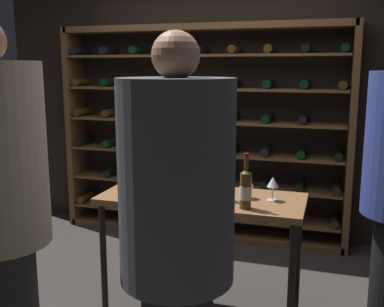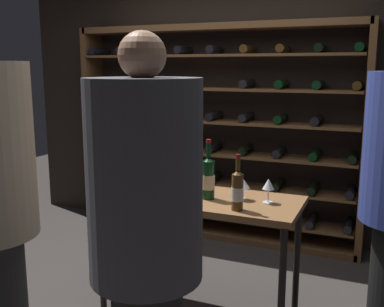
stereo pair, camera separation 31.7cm
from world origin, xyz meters
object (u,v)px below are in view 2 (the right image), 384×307
(wine_rack, at_px, (214,134))
(person_bystander_red_print, at_px, (146,229))
(wine_bottle_amber_reserve, at_px, (173,179))
(wine_glass_stemmed_left, at_px, (243,184))
(tasting_table, at_px, (199,209))
(wine_bottle_black_capsule, at_px, (208,178))
(wine_glass_stemmed_right, at_px, (268,185))
(wine_bottle_red_label, at_px, (237,190))

(wine_rack, height_order, person_bystander_red_print, wine_rack)
(wine_bottle_amber_reserve, relative_size, wine_glass_stemmed_left, 2.47)
(wine_glass_stemmed_left, bearing_deg, tasting_table, -173.58)
(tasting_table, bearing_deg, wine_bottle_black_capsule, -22.19)
(person_bystander_red_print, xyz_separation_m, wine_bottle_black_capsule, (-0.12, 1.05, -0.02))
(person_bystander_red_print, bearing_deg, wine_glass_stemmed_left, -133.10)
(person_bystander_red_print, bearing_deg, wine_rack, -114.34)
(wine_glass_stemmed_left, distance_m, wine_glass_stemmed_right, 0.17)
(wine_rack, relative_size, wine_bottle_amber_reserve, 8.16)
(tasting_table, xyz_separation_m, wine_glass_stemmed_right, (0.46, 0.03, 0.20))
(wine_bottle_black_capsule, relative_size, wine_glass_stemmed_left, 2.76)
(person_bystander_red_print, xyz_separation_m, wine_bottle_amber_reserve, (-0.34, 0.98, -0.04))
(wine_glass_stemmed_right, bearing_deg, wine_bottle_red_label, -122.04)
(wine_rack, xyz_separation_m, person_bystander_red_print, (0.63, -2.53, -0.03))
(wine_bottle_black_capsule, relative_size, wine_glass_stemmed_right, 2.51)
(tasting_table, height_order, wine_glass_stemmed_left, wine_glass_stemmed_left)
(tasting_table, xyz_separation_m, person_bystander_red_print, (0.20, -1.08, 0.25))
(wine_bottle_amber_reserve, bearing_deg, wine_bottle_black_capsule, 17.28)
(tasting_table, xyz_separation_m, wine_bottle_red_label, (0.33, -0.18, 0.21))
(wine_rack, bearing_deg, tasting_table, -73.44)
(wine_glass_stemmed_right, bearing_deg, wine_glass_stemmed_left, 179.16)
(wine_bottle_black_capsule, xyz_separation_m, wine_glass_stemmed_right, (0.38, 0.06, -0.03))
(wine_bottle_red_label, bearing_deg, wine_glass_stemmed_left, 98.25)
(wine_rack, height_order, tasting_table, wine_rack)
(wine_rack, bearing_deg, wine_bottle_red_label, -65.15)
(wine_glass_stemmed_left, xyz_separation_m, wine_glass_stemmed_right, (0.17, -0.00, 0.01))
(wine_bottle_black_capsule, bearing_deg, tasting_table, 157.81)
(tasting_table, relative_size, wine_bottle_black_capsule, 3.44)
(wine_rack, relative_size, wine_glass_stemmed_left, 20.14)
(wine_bottle_red_label, xyz_separation_m, wine_glass_stemmed_left, (-0.03, 0.22, -0.02))
(wine_bottle_black_capsule, height_order, wine_bottle_red_label, wine_bottle_black_capsule)
(person_bystander_red_print, xyz_separation_m, wine_glass_stemmed_left, (0.09, 1.12, -0.06))
(wine_glass_stemmed_right, bearing_deg, wine_rack, 122.15)
(person_bystander_red_print, distance_m, wine_glass_stemmed_left, 1.12)
(wine_bottle_black_capsule, distance_m, wine_glass_stemmed_left, 0.23)
(wine_rack, bearing_deg, wine_glass_stemmed_left, -62.88)
(wine_glass_stemmed_left, bearing_deg, wine_bottle_red_label, -81.75)
(wine_bottle_red_label, relative_size, wine_glass_stemmed_right, 2.18)
(wine_bottle_amber_reserve, bearing_deg, wine_bottle_red_label, -10.24)
(wine_rack, bearing_deg, wine_glass_stemmed_right, -57.85)
(wine_glass_stemmed_right, bearing_deg, wine_bottle_black_capsule, -170.41)
(wine_bottle_amber_reserve, xyz_separation_m, wine_glass_stemmed_left, (0.43, 0.13, -0.02))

